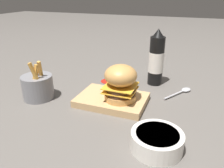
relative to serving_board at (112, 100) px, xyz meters
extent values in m
plane|color=#5B5651|center=(0.01, -0.03, -0.01)|extent=(6.00, 6.00, 0.00)
cube|color=tan|center=(0.00, 0.00, 0.00)|extent=(0.25, 0.17, 0.03)
cylinder|color=tan|center=(0.03, -0.01, 0.02)|extent=(0.11, 0.11, 0.02)
cylinder|color=#422819|center=(0.03, -0.01, 0.04)|extent=(0.10, 0.10, 0.01)
cube|color=gold|center=(0.03, -0.01, 0.05)|extent=(0.11, 0.11, 0.00)
cylinder|color=#422819|center=(0.03, -0.01, 0.06)|extent=(0.10, 0.10, 0.01)
cube|color=gold|center=(0.03, -0.01, 0.06)|extent=(0.11, 0.11, 0.00)
ellipsoid|color=tan|center=(0.03, -0.01, 0.10)|extent=(0.11, 0.11, 0.07)
cylinder|color=black|center=(0.11, 0.24, 0.09)|extent=(0.06, 0.06, 0.21)
cylinder|color=white|center=(0.11, 0.24, 0.09)|extent=(0.06, 0.06, 0.09)
cone|color=black|center=(0.11, 0.24, 0.21)|extent=(0.05, 0.05, 0.03)
cylinder|color=slate|center=(-0.28, -0.06, 0.03)|extent=(0.11, 0.11, 0.09)
cube|color=gold|center=(-0.28, -0.06, 0.07)|extent=(0.03, 0.03, 0.06)
cube|color=gold|center=(-0.26, -0.05, 0.09)|extent=(0.03, 0.04, 0.10)
cube|color=gold|center=(-0.26, -0.09, 0.09)|extent=(0.03, 0.02, 0.09)
cube|color=gold|center=(-0.26, -0.09, 0.09)|extent=(0.03, 0.03, 0.10)
cube|color=gold|center=(-0.28, -0.06, 0.07)|extent=(0.03, 0.02, 0.06)
cylinder|color=silver|center=(0.20, -0.20, 0.01)|extent=(0.14, 0.14, 0.05)
cylinder|color=#669356|center=(0.20, -0.20, 0.03)|extent=(0.11, 0.11, 0.01)
cylinder|color=#B2B2B7|center=(0.21, 0.14, -0.01)|extent=(0.06, 0.10, 0.01)
ellipsoid|color=#B2B2B7|center=(0.25, 0.20, -0.01)|extent=(0.05, 0.06, 0.01)
cylinder|color=#B21E14|center=(-0.09, 0.18, -0.01)|extent=(0.06, 0.06, 0.00)
camera|label=1|loc=(0.26, -0.66, 0.37)|focal=35.00mm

